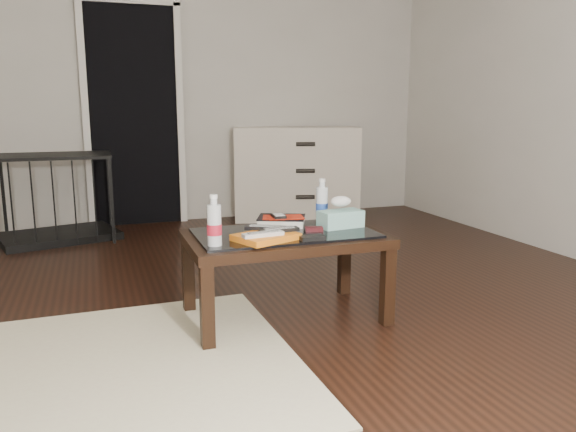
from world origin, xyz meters
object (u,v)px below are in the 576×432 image
Objects in this scene: pet_crate at (57,212)px; textbook at (281,221)px; water_bottle_left at (214,220)px; water_bottle_right at (322,200)px; coffee_table at (285,244)px; dresser at (296,173)px; tissue_box at (341,219)px.

pet_crate is 4.11× the size of textbook.
water_bottle_left reaches higher than textbook.
water_bottle_left is at bearing -151.76° from water_bottle_right.
coffee_table is 2.71m from dresser.
dresser is 2.54m from textbook.
water_bottle_right is (-0.69, -2.32, 0.13)m from dresser.
coffee_table is at bearing -95.90° from dresser.
water_bottle_left is 1.03× the size of tissue_box.
textbook is (-0.94, -2.36, 0.03)m from dresser.
dresser is at bearing 91.65° from textbook.
coffee_table is 0.97× the size of pet_crate.
tissue_box is (1.53, -2.29, 0.28)m from pet_crate.
textbook is at bearing -96.47° from dresser.
pet_crate is at bearing 108.34° from water_bottle_left.
water_bottle_left is (-0.40, -0.16, 0.18)m from coffee_table.
textbook is 0.56m from water_bottle_left.
dresser is 5.61× the size of tissue_box.
pet_crate is at bearing 125.77° from water_bottle_right.
water_bottle_right is 0.21m from tissue_box.
pet_crate reaches higher than coffee_table.
dresser is at bearing 67.31° from tissue_box.
water_bottle_left is at bearing -157.96° from coffee_table.
water_bottle_right is at bearing 28.24° from water_bottle_left.
textbook is 0.27m from water_bottle_right.
pet_crate is 2.48m from textbook.
tissue_box is at bearing -82.60° from water_bottle_right.
tissue_box is (0.03, -0.20, -0.07)m from water_bottle_right.
tissue_box is at bearing -71.71° from pet_crate.
pet_crate is at bearing 115.88° from tissue_box.
tissue_box is at bearing 2.26° from coffee_table.
textbook is at bearing 142.80° from tissue_box.
tissue_box reaches higher than textbook.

